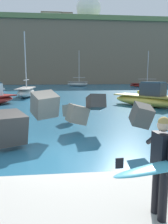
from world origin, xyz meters
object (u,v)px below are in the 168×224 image
Objects in this scene: mooring_buoy_middle at (4,89)px; station_building_central at (52,22)px; boat_mid_centre at (148,99)px; radar_dome at (89,10)px; boat_near_left at (78,84)px; boat_far_centre at (26,92)px; boat_mid_left at (145,85)px; mooring_buoy_inner at (139,92)px; station_building_west at (63,24)px; surfer_with_board at (167,162)px.

mooring_buoy_middle is 45.67m from station_building_central.
radar_dome is at bearing 87.76° from boat_mid_centre.
boat_far_centre is (-7.80, -22.35, 0.04)m from boat_near_left.
boat_near_left is 14.15m from boat_mid_left.
mooring_buoy_inner is 54.11m from station_building_central.
station_building_central is at bearing 88.13° from boat_far_centre.
station_building_west is (-5.81, 66.13, 19.50)m from boat_mid_centre.
boat_mid_centre is at bearing -38.38° from boat_far_centre.
mooring_buoy_inner is at bearing -70.51° from boat_near_left.
station_building_west is (-0.22, 80.91, 18.88)m from surfer_with_board.
boat_mid_centre is 25.80m from mooring_buoy_middle.
boat_mid_left is 27.78m from boat_far_centre.
station_building_central is at bearing 98.95° from boat_mid_centre.
mooring_buoy_inner is 1.00× the size of mooring_buoy_middle.
mooring_buoy_inner and mooring_buoy_middle have the same top height.
mooring_buoy_inner is at bearing -22.12° from mooring_buoy_middle.
boat_near_left is 17.28× the size of mooring_buoy_inner.
station_building_central is (-3.75, -5.41, -0.59)m from station_building_west.
mooring_buoy_middle is at bearing -99.50° from station_building_central.
surfer_with_board is 0.28× the size of station_building_west.
boat_far_centre is 0.74× the size of radar_dome.
boat_mid_centre is 0.61× the size of radar_dome.
surfer_with_board is 0.28× the size of boat_near_left.
station_building_west is 1.16× the size of station_building_central.
boat_mid_left is 0.96× the size of boat_far_centre.
station_building_west is (-15.79, 39.31, 19.72)m from boat_mid_left.
boat_mid_left is at bearing 14.66° from mooring_buoy_middle.
boat_far_centre is 55.20m from station_building_central.
station_building_west is at bearing 135.17° from radar_dome.
station_building_central reaches higher than mooring_buoy_middle.
surfer_with_board is at bearing -87.00° from station_building_central.
boat_near_left reaches higher than boat_mid_left.
mooring_buoy_inner is 0.04× the size of radar_dome.
surfer_with_board is 0.29× the size of boat_mid_left.
surfer_with_board is 44.43m from boat_mid_left.
boat_far_centre is at bearing -95.43° from station_building_west.
station_building_central is at bearing -124.71° from station_building_west.
station_building_central reaches higher than boat_near_left.
mooring_buoy_middle is 0.06× the size of station_building_west.
station_building_central is (6.83, 40.80, 19.35)m from mooring_buoy_middle.
boat_mid_left is at bearing 66.26° from mooring_buoy_inner.
surfer_with_board is 36.36m from mooring_buoy_middle.
mooring_buoy_inner is (9.01, 26.66, -1.06)m from surfer_with_board.
boat_mid_centre is 64.31m from station_building_central.
boat_far_centre is 16.94× the size of mooring_buoy_middle.
boat_far_centre is (-5.65, 23.69, -0.67)m from surfer_with_board.
surfer_with_board is 0.28× the size of boat_far_centre.
station_building_central is (-3.96, 75.50, 18.29)m from surfer_with_board.
station_building_west is at bearing 93.87° from boat_near_left.
boat_mid_left is (15.58, 41.60, -0.83)m from surfer_with_board.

